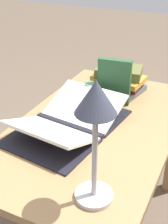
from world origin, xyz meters
name	(u,v)px	position (x,y,z in m)	size (l,w,h in m)	color
reading_desk	(96,145)	(0.00, 0.00, 0.62)	(1.19, 0.69, 0.73)	#937047
open_book	(69,122)	(0.08, -0.10, 0.76)	(0.60, 0.42, 0.11)	black
book_stack_tall	(119,80)	(-0.39, -0.04, 0.79)	(0.25, 0.29, 0.14)	slate
book_standing_upright	(114,82)	(-0.24, -0.01, 0.85)	(0.05, 0.17, 0.23)	#234C2D
reading_lamp	(96,116)	(0.42, 0.18, 1.04)	(0.13, 0.13, 0.42)	#ADADB2
coffee_mug	(90,92)	(-0.20, -0.12, 0.78)	(0.10, 0.07, 0.10)	#4C7F5B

